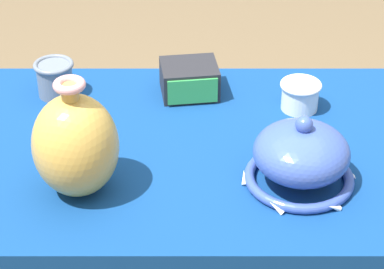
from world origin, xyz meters
The scene contains 6 objects.
display_table centered at (0.00, -0.02, 0.65)m, with size 1.23×0.74×0.73m.
vase_tall_bulbous centered at (-0.22, -0.17, 0.85)m, with size 0.18×0.18×0.27m.
vase_dome_bell centered at (0.25, -0.14, 0.79)m, with size 0.25×0.24×0.17m.
mosaic_tile_box centered at (0.02, 0.24, 0.77)m, with size 0.16×0.14×0.08m.
cup_wide_porcelain centered at (0.29, 0.16, 0.77)m, with size 0.10×0.10×0.07m.
cup_wide_slate centered at (-0.33, 0.23, 0.78)m, with size 0.10×0.10×0.09m.
Camera 1 is at (0.02, -1.43, 1.71)m, focal length 70.00 mm.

